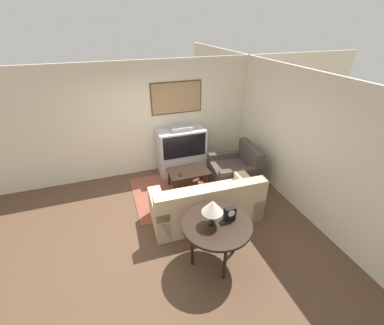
% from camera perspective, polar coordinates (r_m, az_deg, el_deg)
% --- Properties ---
extents(ground_plane, '(12.00, 12.00, 0.00)m').
position_cam_1_polar(ground_plane, '(5.13, -4.83, -13.16)').
color(ground_plane, brown).
extents(wall_back, '(12.00, 0.10, 2.70)m').
position_cam_1_polar(wall_back, '(6.25, -10.31, 9.27)').
color(wall_back, beige).
rests_on(wall_back, ground_plane).
extents(wall_right, '(0.06, 12.00, 2.70)m').
position_cam_1_polar(wall_right, '(5.48, 22.20, 4.50)').
color(wall_right, beige).
rests_on(wall_right, ground_plane).
extents(area_rug, '(2.32, 1.71, 0.01)m').
position_cam_1_polar(area_rug, '(5.95, -1.54, -6.08)').
color(area_rug, brown).
rests_on(area_rug, ground_plane).
extents(tv, '(1.15, 0.54, 1.24)m').
position_cam_1_polar(tv, '(6.37, -2.34, 2.57)').
color(tv, '#B7B7BC').
rests_on(tv, ground_plane).
extents(couch, '(2.09, 0.95, 0.92)m').
position_cam_1_polar(couch, '(4.99, 3.22, -9.44)').
color(couch, '#CCB289').
rests_on(couch, ground_plane).
extents(armchair, '(1.08, 1.09, 0.91)m').
position_cam_1_polar(armchair, '(6.19, 9.50, -1.80)').
color(armchair, '#473D38').
rests_on(armchair, ground_plane).
extents(coffee_table, '(0.91, 0.57, 0.44)m').
position_cam_1_polar(coffee_table, '(5.83, -0.72, -2.30)').
color(coffee_table, black).
rests_on(coffee_table, ground_plane).
extents(console_table, '(1.06, 1.06, 0.80)m').
position_cam_1_polar(console_table, '(3.98, 5.53, -14.03)').
color(console_table, black).
rests_on(console_table, ground_plane).
extents(table_lamp, '(0.31, 0.31, 0.42)m').
position_cam_1_polar(table_lamp, '(3.71, 4.58, -9.77)').
color(table_lamp, black).
rests_on(table_lamp, console_table).
extents(mantel_clock, '(0.16, 0.10, 0.22)m').
position_cam_1_polar(mantel_clock, '(3.95, 8.42, -11.16)').
color(mantel_clock, black).
rests_on(mantel_clock, console_table).
extents(remote, '(0.07, 0.17, 0.02)m').
position_cam_1_polar(remote, '(5.68, -2.58, -2.61)').
color(remote, black).
rests_on(remote, coffee_table).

